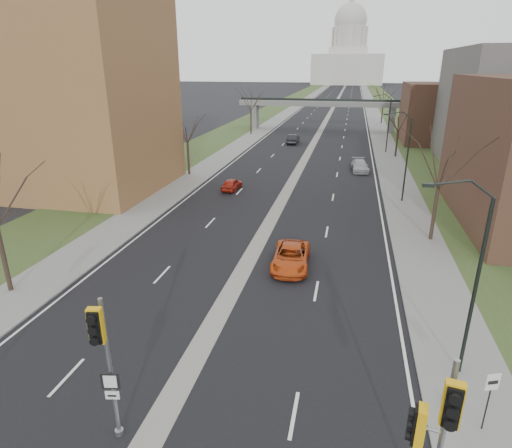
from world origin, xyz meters
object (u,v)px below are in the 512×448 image
(signal_pole_median, at_px, (103,350))
(signal_pole_right, at_px, (436,427))
(car_left_far, at_px, (293,139))
(car_left_near, at_px, (232,184))
(car_right_near, at_px, (291,257))
(speed_limit_sign, at_px, (490,392))
(car_right_mid, at_px, (360,166))

(signal_pole_median, xyz_separation_m, signal_pole_right, (10.26, -0.88, -0.14))
(signal_pole_median, distance_m, car_left_far, 64.17)
(signal_pole_median, relative_size, car_left_near, 1.55)
(car_left_far, relative_size, car_right_near, 0.92)
(signal_pole_right, relative_size, speed_limit_sign, 2.36)
(signal_pole_right, relative_size, car_right_near, 1.14)
(speed_limit_sign, bearing_deg, car_right_mid, 74.48)
(signal_pole_right, distance_m, speed_limit_sign, 5.48)
(speed_limit_sign, xyz_separation_m, car_right_near, (-8.92, 12.28, -1.12))
(car_right_mid, bearing_deg, car_left_far, 114.80)
(speed_limit_sign, xyz_separation_m, car_left_near, (-17.92, 29.81, -1.21))
(signal_pole_right, bearing_deg, car_right_near, 119.71)
(speed_limit_sign, bearing_deg, car_left_far, 82.98)
(speed_limit_sign, xyz_separation_m, car_left_far, (-15.40, 60.68, -1.06))
(speed_limit_sign, relative_size, car_left_near, 0.67)
(signal_pole_right, distance_m, car_left_near, 37.41)
(signal_pole_median, height_order, car_left_far, signal_pole_median)
(car_left_near, distance_m, car_right_near, 19.70)
(signal_pole_median, relative_size, car_right_mid, 1.18)
(car_left_far, bearing_deg, signal_pole_median, 93.45)
(car_left_far, xyz_separation_m, car_right_near, (6.48, -48.39, -0.06))
(car_right_mid, bearing_deg, car_right_near, -104.98)
(signal_pole_median, bearing_deg, car_left_near, 87.30)
(signal_pole_median, relative_size, speed_limit_sign, 2.29)
(car_left_far, bearing_deg, car_right_near, 98.99)
(car_right_near, bearing_deg, car_left_far, 94.76)
(car_right_near, bearing_deg, speed_limit_sign, -56.89)
(signal_pole_median, xyz_separation_m, car_left_near, (-4.86, 33.18, -3.37))
(signal_pole_right, bearing_deg, car_left_near, 123.33)
(car_left_far, relative_size, car_right_mid, 0.97)
(signal_pole_median, height_order, car_right_near, signal_pole_median)
(signal_pole_median, height_order, car_right_mid, signal_pole_median)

